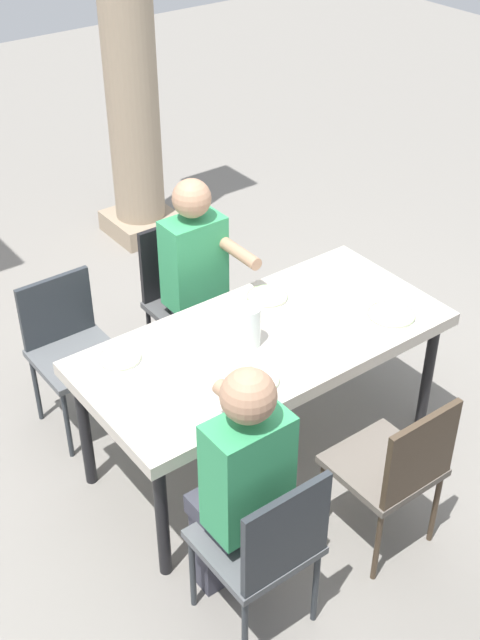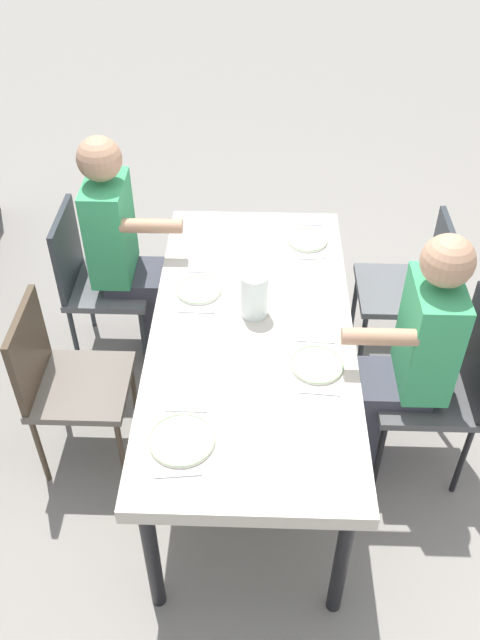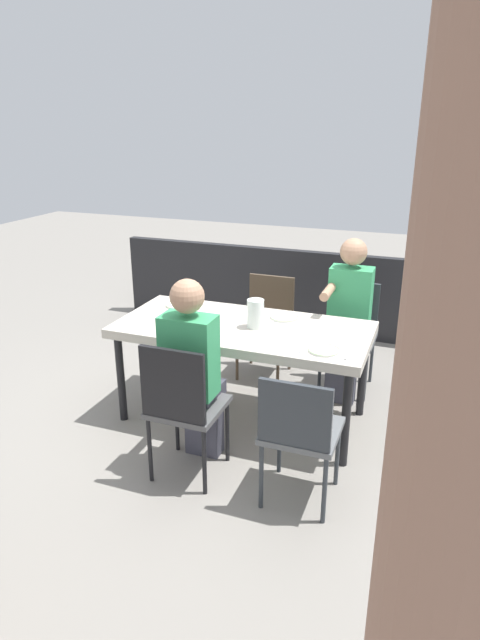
{
  "view_description": "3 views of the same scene",
  "coord_description": "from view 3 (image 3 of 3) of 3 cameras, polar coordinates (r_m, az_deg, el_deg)",
  "views": [
    {
      "loc": [
        -2.09,
        -2.59,
        3.18
      ],
      "look_at": [
        -0.13,
        0.03,
        0.91
      ],
      "focal_mm": 46.48,
      "sensor_mm": 36.0,
      "label": 1
    },
    {
      "loc": [
        2.18,
        0.02,
        2.73
      ],
      "look_at": [
        0.03,
        -0.05,
        0.84
      ],
      "focal_mm": 37.62,
      "sensor_mm": 36.0,
      "label": 2
    },
    {
      "loc": [
        -1.31,
        3.56,
        2.21
      ],
      "look_at": [
        0.02,
        0.01,
        0.81
      ],
      "focal_mm": 30.68,
      "sensor_mm": 36.0,
      "label": 3
    }
  ],
  "objects": [
    {
      "name": "plate_0",
      "position": [
        3.64,
        8.76,
        -3.14
      ],
      "size": [
        0.21,
        0.21,
        0.02
      ],
      "color": "white",
      "rests_on": "dining_table"
    },
    {
      "name": "spoon_0",
      "position": [
        3.67,
        6.47,
        -2.92
      ],
      "size": [
        0.03,
        0.17,
        0.01
      ],
      "primitive_type": "cube",
      "rotation": [
        0.0,
        0.0,
        0.11
      ],
      "color": "silver",
      "rests_on": "dining_table"
    },
    {
      "name": "fork_3",
      "position": [
        4.44,
        -4.46,
        1.3
      ],
      "size": [
        0.02,
        0.17,
        0.01
      ],
      "primitive_type": "cube",
      "rotation": [
        0.0,
        0.0,
        -0.02
      ],
      "color": "silver",
      "rests_on": "dining_table"
    },
    {
      "name": "plate_1",
      "position": [
        4.21,
        4.66,
        0.28
      ],
      "size": [
        0.21,
        0.21,
        0.02
      ],
      "color": "white",
      "rests_on": "dining_table"
    },
    {
      "name": "plate_3",
      "position": [
        4.51,
        -6.2,
        1.58
      ],
      "size": [
        0.25,
        0.25,
        0.02
      ],
      "color": "white",
      "rests_on": "dining_table"
    },
    {
      "name": "plate_2",
      "position": [
        3.9,
        -4.22,
        -1.34
      ],
      "size": [
        0.22,
        0.22,
        0.02
      ],
      "color": "white",
      "rests_on": "dining_table"
    },
    {
      "name": "fork_0",
      "position": [
        3.62,
        11.07,
        -3.53
      ],
      "size": [
        0.03,
        0.17,
        0.01
      ],
      "primitive_type": "cube",
      "rotation": [
        0.0,
        0.0,
        0.06
      ],
      "color": "silver",
      "rests_on": "dining_table"
    },
    {
      "name": "fork_1",
      "position": [
        4.17,
        6.63,
        -0.04
      ],
      "size": [
        0.03,
        0.17,
        0.01
      ],
      "primitive_type": "cube",
      "rotation": [
        0.0,
        0.0,
        0.08
      ],
      "color": "silver",
      "rests_on": "dining_table"
    },
    {
      "name": "diner_woman_green",
      "position": [
        4.54,
        11.16,
        0.62
      ],
      "size": [
        0.35,
        0.5,
        1.33
      ],
      "color": "#3F3F4C",
      "rests_on": "ground"
    },
    {
      "name": "chair_west_north",
      "position": [
        3.25,
        6.19,
        -11.27
      ],
      "size": [
        0.44,
        0.44,
        0.87
      ],
      "color": "#5B5E61",
      "rests_on": "ground"
    },
    {
      "name": "ground_plane",
      "position": [
        4.39,
        0.28,
        -10.0
      ],
      "size": [
        16.0,
        16.0,
        0.0
      ],
      "primitive_type": "plane",
      "color": "gray"
    },
    {
      "name": "chair_mid_north",
      "position": [
        3.45,
        -6.04,
        -8.53
      ],
      "size": [
        0.44,
        0.44,
        0.96
      ],
      "color": "#4F4F50",
      "rests_on": "ground"
    },
    {
      "name": "diner_man_white",
      "position": [
        3.53,
        -4.87,
        -5.0
      ],
      "size": [
        0.34,
        0.5,
        1.32
      ],
      "color": "#3F3F4C",
      "rests_on": "ground"
    },
    {
      "name": "patio_railing",
      "position": [
        5.97,
        6.93,
        2.91
      ],
      "size": [
        4.28,
        0.1,
        0.9
      ],
      "primitive_type": "cube",
      "color": "black",
      "rests_on": "ground"
    },
    {
      "name": "fork_2",
      "position": [
        3.85,
        -2.19,
        -1.71
      ],
      "size": [
        0.03,
        0.17,
        0.01
      ],
      "primitive_type": "cube",
      "rotation": [
        0.0,
        0.0,
        -0.06
      ],
      "color": "silver",
      "rests_on": "dining_table"
    },
    {
      "name": "chair_mid_south",
      "position": [
        4.93,
        2.85,
        0.15
      ],
      "size": [
        0.44,
        0.44,
        0.89
      ],
      "color": "#6A6158",
      "rests_on": "ground"
    },
    {
      "name": "water_pitcher",
      "position": [
        3.99,
        1.62,
        0.51
      ],
      "size": [
        0.12,
        0.12,
        0.21
      ],
      "color": "white",
      "rests_on": "dining_table"
    },
    {
      "name": "chair_west_south",
      "position": [
        4.77,
        11.43,
        -0.83
      ],
      "size": [
        0.44,
        0.44,
        0.91
      ],
      "color": "#5B5E61",
      "rests_on": "ground"
    },
    {
      "name": "spoon_2",
      "position": [
        3.97,
        -6.19,
        -1.14
      ],
      "size": [
        0.03,
        0.17,
        0.01
      ],
      "primitive_type": "cube",
      "rotation": [
        0.0,
        0.0,
        -0.08
      ],
      "color": "silver",
      "rests_on": "dining_table"
    },
    {
      "name": "spoon_3",
      "position": [
        4.57,
        -7.88,
        1.72
      ],
      "size": [
        0.04,
        0.17,
        0.01
      ],
      "primitive_type": "cube",
      "rotation": [
        0.0,
        0.0,
        0.11
      ],
      "color": "silver",
      "rests_on": "dining_table"
    },
    {
      "name": "dining_table",
      "position": [
        4.08,
        0.3,
        -1.42
      ],
      "size": [
        1.88,
        0.88,
        0.77
      ],
      "color": "beige",
      "rests_on": "ground"
    },
    {
      "name": "spoon_1",
      "position": [
        4.25,
        2.71,
        0.45
      ],
      "size": [
        0.02,
        0.17,
        0.01
      ],
      "primitive_type": "cube",
      "rotation": [
        0.0,
        0.0,
        -0.03
      ],
      "color": "silver",
      "rests_on": "dining_table"
    }
  ]
}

